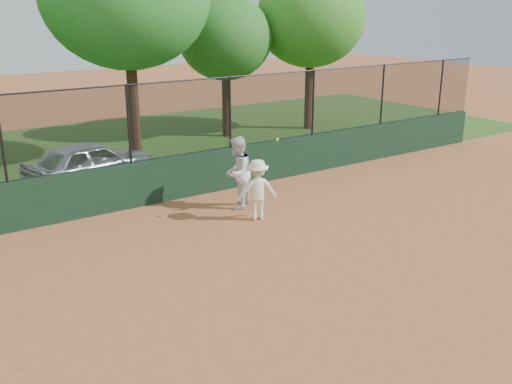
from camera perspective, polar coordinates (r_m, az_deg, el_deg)
ground at (r=10.72m, az=3.11°, el=-9.92°), size 80.00×80.00×0.00m
back_wall at (r=15.33m, az=-10.50°, el=1.00°), size 26.00×0.20×1.20m
grass_strip at (r=20.95m, az=-17.14°, el=3.41°), size 36.00×12.00×0.01m
parked_car at (r=17.36m, az=-16.21°, el=2.81°), size 4.14×2.43×1.32m
player_second at (r=14.68m, az=-1.88°, el=1.93°), size 1.16×1.13×1.88m
player_main at (r=13.91m, az=0.14°, el=0.22°), size 1.11×0.86×2.08m
fence_assembly at (r=14.93m, az=-10.96°, el=6.99°), size 26.00×0.06×2.00m
tree_3 at (r=22.80m, az=-3.07°, el=15.08°), size 3.74×3.40×5.47m
tree_4 at (r=24.36m, az=5.52°, el=16.91°), size 4.61×4.19×6.56m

